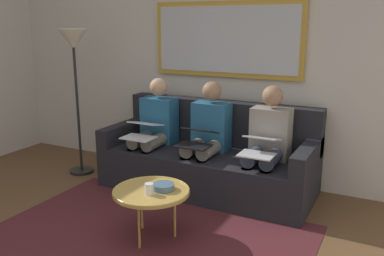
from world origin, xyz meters
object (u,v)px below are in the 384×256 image
at_px(person_middle, 207,134).
at_px(coffee_table, 151,192).
at_px(framed_mirror, 226,40).
at_px(cup, 149,189).
at_px(person_right, 155,127).
at_px(couch, 210,159).
at_px(bowl, 164,187).
at_px(person_left, 267,142).
at_px(laptop_silver, 260,145).
at_px(standing_lamp, 74,56).
at_px(laptop_black, 197,137).
at_px(laptop_white, 142,130).

bearing_deg(person_middle, coffee_table, 92.05).
height_order(coffee_table, person_middle, person_middle).
xyz_separation_m(framed_mirror, cup, (-0.07, 1.68, -1.09)).
relative_size(coffee_table, person_right, 0.55).
bearing_deg(coffee_table, framed_mirror, -88.53).
relative_size(couch, person_right, 1.93).
height_order(bowl, person_left, person_left).
height_order(coffee_table, cup, cup).
bearing_deg(person_right, bowl, 124.93).
height_order(cup, person_right, person_right).
bearing_deg(framed_mirror, coffee_table, 91.47).
xyz_separation_m(laptop_silver, standing_lamp, (2.19, -0.04, 0.74)).
relative_size(laptop_black, laptop_white, 1.01).
height_order(coffee_table, person_left, person_left).
bearing_deg(laptop_black, person_left, -159.93).
xyz_separation_m(laptop_black, laptop_white, (0.64, 0.01, 0.00)).
bearing_deg(framed_mirror, laptop_black, 90.00).
bearing_deg(couch, laptop_black, 90.00).
xyz_separation_m(person_right, laptop_white, (0.00, 0.24, 0.03)).
distance_m(person_left, standing_lamp, 2.33).
relative_size(bowl, person_right, 0.15).
distance_m(person_left, laptop_black, 0.68).
height_order(cup, standing_lamp, standing_lamp).
xyz_separation_m(bowl, person_right, (0.76, -1.09, 0.17)).
relative_size(framed_mirror, laptop_black, 4.43).
xyz_separation_m(cup, laptop_white, (0.71, -0.98, 0.17)).
bearing_deg(person_right, laptop_silver, 169.49).
distance_m(bowl, person_middle, 1.11).
xyz_separation_m(couch, person_middle, (0.00, 0.07, 0.30)).
height_order(laptop_black, person_right, person_right).
height_order(coffee_table, person_right, person_right).
height_order(cup, person_middle, person_middle).
bearing_deg(couch, cup, 93.12).
bearing_deg(person_left, laptop_black, 20.07).
height_order(framed_mirror, bowl, framed_mirror).
height_order(person_left, laptop_black, person_left).
distance_m(person_middle, laptop_black, 0.23).
distance_m(coffee_table, laptop_black, 0.94).
distance_m(laptop_black, laptop_white, 0.64).
xyz_separation_m(person_left, person_middle, (0.64, 0.00, 0.00)).
distance_m(bowl, standing_lamp, 2.11).
bearing_deg(framed_mirror, cup, 92.40).
relative_size(person_right, standing_lamp, 0.69).
distance_m(coffee_table, person_middle, 1.17).
height_order(bowl, person_right, person_right).
bearing_deg(laptop_silver, bowl, 58.70).
relative_size(coffee_table, person_middle, 0.55).
bearing_deg(bowl, couch, -84.02).
xyz_separation_m(person_left, standing_lamp, (2.19, 0.20, 0.76)).
distance_m(couch, laptop_silver, 0.78).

